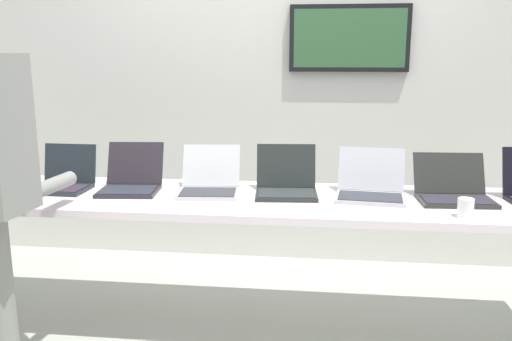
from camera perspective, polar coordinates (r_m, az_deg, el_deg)
name	(u,v)px	position (r m, az deg, el deg)	size (l,w,h in m)	color
ground	(251,332)	(3.12, -0.58, -16.93)	(8.00, 8.00, 0.04)	#A2A79C
back_wall	(271,81)	(3.85, 1.64, 9.52)	(8.00, 0.11, 2.63)	beige
workbench	(250,205)	(2.84, -0.62, -3.75)	(3.43, 0.70, 0.77)	silver
laptop_station_0	(64,179)	(3.17, -19.88, -0.87)	(0.31, 0.28, 0.24)	#1F262B
laptop_station_1	(131,180)	(3.03, -13.20, -1.01)	(0.34, 0.38, 0.25)	#252027
laptop_station_2	(209,182)	(2.91, -5.01, -1.29)	(0.35, 0.39, 0.24)	#B0B2B4
laptop_station_3	(286,183)	(2.87, 3.25, -1.37)	(0.35, 0.34, 0.25)	#212625
laptop_station_4	(370,187)	(2.87, 12.16, -1.70)	(0.38, 0.37, 0.24)	#AEAEB6
laptop_station_5	(453,190)	(2.93, 20.38, -1.98)	(0.38, 0.34, 0.22)	#252623
coffee_mug	(466,208)	(2.64, 21.52, -3.76)	(0.07, 0.07, 0.09)	white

